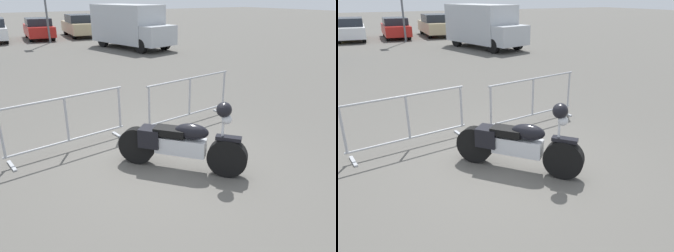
% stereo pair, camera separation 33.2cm
% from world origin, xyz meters
% --- Properties ---
extents(ground_plane, '(120.00, 120.00, 0.00)m').
position_xyz_m(ground_plane, '(0.00, 0.00, 0.00)').
color(ground_plane, '#54514C').
extents(motorcycle, '(1.59, 1.80, 1.26)m').
position_xyz_m(motorcycle, '(0.08, -0.22, 0.48)').
color(motorcycle, black).
rests_on(motorcycle, ground).
extents(crowd_barrier_near, '(2.36, 0.69, 1.07)m').
position_xyz_m(crowd_barrier_near, '(-1.33, 1.50, 0.56)').
color(crowd_barrier_near, '#9EA0A5').
rests_on(crowd_barrier_near, ground).
extents(crowd_barrier_far, '(2.36, 0.69, 1.07)m').
position_xyz_m(crowd_barrier_far, '(1.49, 1.50, 0.56)').
color(crowd_barrier_far, '#9EA0A5').
rests_on(crowd_barrier_far, ground).
extents(delivery_van, '(3.10, 5.32, 2.31)m').
position_xyz_m(delivery_van, '(5.43, 12.76, 1.24)').
color(delivery_van, '#B2B7BC').
rests_on(delivery_van, ground).
extents(parked_car_white, '(2.08, 4.36, 1.44)m').
position_xyz_m(parked_car_white, '(-0.89, 19.75, 0.73)').
color(parked_car_white, white).
rests_on(parked_car_white, ground).
extents(parked_car_red, '(1.98, 4.16, 1.37)m').
position_xyz_m(parked_car_red, '(1.96, 19.70, 0.69)').
color(parked_car_red, '#B21E19').
rests_on(parked_car_red, ground).
extents(parked_car_tan, '(2.19, 4.60, 1.51)m').
position_xyz_m(parked_car_tan, '(4.81, 19.76, 0.77)').
color(parked_car_tan, tan).
rests_on(parked_car_tan, ground).
extents(planter_island, '(4.77, 4.77, 1.20)m').
position_xyz_m(planter_island, '(8.12, 17.69, 0.29)').
color(planter_island, '#ADA89E').
rests_on(planter_island, ground).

